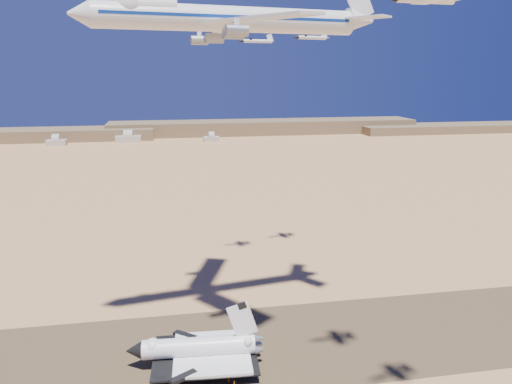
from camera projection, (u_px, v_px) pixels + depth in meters
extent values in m
plane|color=tan|center=(230.00, 348.00, 152.91)|extent=(1200.00, 1200.00, 0.00)
cube|color=brown|center=(230.00, 348.00, 152.91)|extent=(600.00, 50.00, 0.06)
cube|color=#7C6345|center=(265.00, 127.00, 688.31)|extent=(420.00, 60.00, 18.00)
cube|color=#7C6345|center=(461.00, 128.00, 709.93)|extent=(300.00, 60.00, 11.00)
cube|color=#B5AFA0|center=(57.00, 143.00, 576.78)|extent=(22.00, 14.00, 6.50)
cube|color=#B5AFA0|center=(128.00, 139.00, 605.14)|extent=(30.00, 15.00, 7.50)
cube|color=#B5AFA0|center=(211.00, 139.00, 613.49)|extent=(19.00, 12.50, 5.50)
cylinder|color=white|center=(198.00, 347.00, 142.81)|extent=(31.78, 7.63, 5.51)
cone|color=black|center=(134.00, 351.00, 140.82)|extent=(4.77, 5.52, 5.23)
sphere|color=white|center=(153.00, 347.00, 141.21)|extent=(5.12, 5.12, 5.12)
cube|color=white|center=(212.00, 353.00, 143.78)|extent=(23.19, 25.02, 0.89)
cube|color=black|center=(205.00, 355.00, 143.67)|extent=(31.05, 25.56, 0.49)
cube|color=white|center=(242.00, 320.00, 142.45)|extent=(9.15, 1.31, 11.33)
cylinder|color=gray|center=(153.00, 363.00, 142.40)|extent=(0.35, 0.35, 3.15)
cylinder|color=black|center=(154.00, 366.00, 142.64)|extent=(1.11, 0.52, 1.08)
cylinder|color=gray|center=(220.00, 369.00, 139.73)|extent=(0.35, 0.35, 3.15)
cylinder|color=black|center=(220.00, 372.00, 139.97)|extent=(1.11, 0.52, 1.08)
cylinder|color=gray|center=(218.00, 350.00, 149.23)|extent=(0.35, 0.35, 3.15)
cylinder|color=black|center=(218.00, 353.00, 149.48)|extent=(1.11, 0.52, 1.08)
cylinder|color=white|center=(231.00, 19.00, 137.36)|extent=(74.05, 18.34, 6.95)
cone|color=white|center=(78.00, 14.00, 124.55)|extent=(6.45, 7.71, 6.95)
sphere|color=white|center=(129.00, 5.00, 128.00)|extent=(7.17, 7.17, 7.17)
cube|color=white|center=(259.00, 18.00, 122.43)|extent=(27.40, 31.92, 0.76)
cube|color=white|center=(221.00, 29.00, 154.31)|extent=(19.89, 34.00, 0.76)
cube|color=white|center=(368.00, 17.00, 143.26)|extent=(12.16, 13.05, 0.54)
cube|color=white|center=(344.00, 22.00, 156.22)|extent=(9.87, 13.30, 0.54)
cylinder|color=gray|center=(234.00, 34.00, 128.76)|extent=(5.80, 3.63, 2.82)
cylinder|color=gray|center=(237.00, 31.00, 119.09)|extent=(5.80, 3.63, 2.82)
cylinder|color=gray|center=(214.00, 38.00, 146.69)|extent=(5.80, 3.63, 2.82)
cylinder|color=gray|center=(199.00, 40.00, 154.95)|extent=(5.80, 3.63, 2.82)
imported|color=#BC580B|center=(225.00, 376.00, 137.63)|extent=(0.53, 0.70, 1.74)
imported|color=#BC580B|center=(234.00, 384.00, 134.14)|extent=(0.50, 0.81, 1.60)
imported|color=#BC580B|center=(229.00, 381.00, 135.38)|extent=(1.14, 0.84, 1.75)
cylinder|color=white|center=(425.00, 0.00, 101.34)|extent=(13.03, 2.44, 1.51)
cube|color=white|center=(430.00, 1.00, 101.66)|extent=(4.39, 8.88, 0.27)
cube|color=white|center=(448.00, 1.00, 102.66)|extent=(2.76, 5.55, 0.22)
cylinder|color=white|center=(258.00, 41.00, 190.20)|extent=(11.43, 2.72, 1.32)
cone|color=black|center=(240.00, 41.00, 188.19)|extent=(2.59, 1.53, 1.23)
sphere|color=black|center=(251.00, 40.00, 189.25)|extent=(1.32, 1.32, 1.32)
cube|color=white|center=(260.00, 42.00, 190.52)|extent=(4.23, 7.92, 0.24)
cube|color=white|center=(269.00, 41.00, 191.59)|extent=(2.65, 4.95, 0.19)
cube|color=white|center=(270.00, 38.00, 191.33)|extent=(2.87, 0.59, 3.20)
cylinder|color=white|center=(312.00, 38.00, 201.43)|extent=(12.65, 4.23, 1.47)
cone|color=black|center=(295.00, 37.00, 198.52)|extent=(2.97, 1.94, 1.37)
sphere|color=black|center=(305.00, 36.00, 200.10)|extent=(1.47, 1.47, 1.47)
cube|color=white|center=(314.00, 38.00, 201.89)|extent=(5.46, 9.03, 0.26)
cube|color=white|center=(323.00, 38.00, 203.45)|extent=(3.42, 5.65, 0.21)
cube|color=white|center=(324.00, 34.00, 203.19)|extent=(3.16, 0.96, 3.56)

